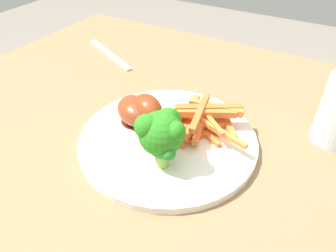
{
  "coord_description": "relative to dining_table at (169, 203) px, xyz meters",
  "views": [
    {
      "loc": [
        -0.17,
        0.29,
        1.07
      ],
      "look_at": [
        0.02,
        -0.03,
        0.78
      ],
      "focal_mm": 33.36,
      "sensor_mm": 36.0,
      "label": 1
    }
  ],
  "objects": [
    {
      "name": "dining_table",
      "position": [
        0.0,
        0.0,
        0.0
      ],
      "size": [
        1.02,
        0.89,
        0.75
      ],
      "color": "#8E6B47",
      "rests_on": "ground_plane"
    },
    {
      "name": "dinner_plate",
      "position": [
        0.02,
        -0.03,
        0.11
      ],
      "size": [
        0.27,
        0.27,
        0.01
      ],
      "primitive_type": "cylinder",
      "color": "white",
      "rests_on": "dining_table"
    },
    {
      "name": "broccoli_floret_front",
      "position": [
        -0.01,
        0.03,
        0.16
      ],
      "size": [
        0.04,
        0.04,
        0.06
      ],
      "color": "#8DBD4E",
      "rests_on": "dinner_plate"
    },
    {
      "name": "broccoli_floret_middle",
      "position": [
        0.0,
        0.02,
        0.17
      ],
      "size": [
        0.07,
        0.07,
        0.08
      ],
      "color": "#77A858",
      "rests_on": "dinner_plate"
    },
    {
      "name": "carrot_fries_pile",
      "position": [
        -0.02,
        -0.07,
        0.14
      ],
      "size": [
        0.14,
        0.13,
        0.04
      ],
      "color": "orange",
      "rests_on": "dinner_plate"
    },
    {
      "name": "chicken_drumstick_near",
      "position": [
        0.06,
        -0.04,
        0.14
      ],
      "size": [
        0.11,
        0.08,
        0.05
      ],
      "color": "#611F0D",
      "rests_on": "dinner_plate"
    },
    {
      "name": "chicken_drumstick_far",
      "position": [
        0.08,
        -0.03,
        0.14
      ],
      "size": [
        0.12,
        0.09,
        0.04
      ],
      "color": "#5B2010",
      "rests_on": "dinner_plate"
    },
    {
      "name": "fork",
      "position": [
        0.29,
        -0.23,
        0.11
      ],
      "size": [
        0.18,
        0.09,
        0.0
      ],
      "primitive_type": "cube",
      "rotation": [
        0.0,
        0.0,
        2.7
      ],
      "color": "silver",
      "rests_on": "dining_table"
    }
  ]
}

